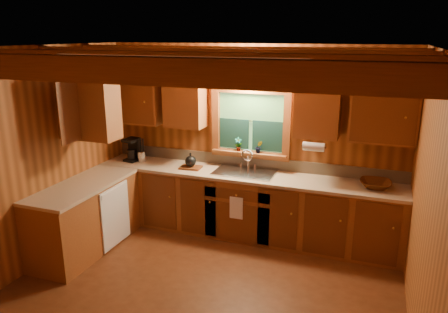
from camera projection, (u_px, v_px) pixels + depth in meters
room at (196, 182)px, 4.26m from camera, size 4.20×4.20×4.20m
ceiling_beams at (194, 60)px, 3.93m from camera, size 4.20×2.54×0.18m
base_cabinets at (202, 209)px, 5.83m from camera, size 4.20×2.22×0.86m
countertop at (203, 177)px, 5.70m from camera, size 4.20×2.24×0.04m
backsplash at (250, 162)px, 6.05m from camera, size 4.20×0.02×0.16m
dishwasher_panel at (116, 216)px, 5.60m from camera, size 0.02×0.60×0.80m
upper_cabinets at (200, 104)px, 5.58m from camera, size 4.19×1.77×0.78m
window at (251, 124)px, 5.88m from camera, size 1.12×0.08×1.00m
window_sill at (249, 153)px, 5.95m from camera, size 1.06×0.14×0.04m
wall_sconce at (249, 78)px, 5.60m from camera, size 0.45×0.21×0.17m
paper_towel_roll at (314, 147)px, 5.32m from camera, size 0.27×0.11×0.11m
dish_towel at (236, 208)px, 5.62m from camera, size 0.18×0.01×0.30m
sink at (244, 176)px, 5.83m from camera, size 0.82×0.48×0.43m
coffee_maker at (133, 149)px, 6.37m from camera, size 0.19×0.24×0.34m
utensil_crock at (142, 156)px, 6.31m from camera, size 0.13×0.13×0.35m
cutting_board at (191, 167)px, 6.02m from camera, size 0.31×0.23×0.03m
teakettle at (191, 161)px, 5.99m from camera, size 0.16×0.16×0.20m
wicker_basket at (376, 184)px, 5.25m from camera, size 0.40×0.40×0.09m
potted_plant_left at (238, 144)px, 5.97m from camera, size 0.12×0.10×0.20m
potted_plant_right at (259, 147)px, 5.88m from camera, size 0.12×0.10×0.17m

